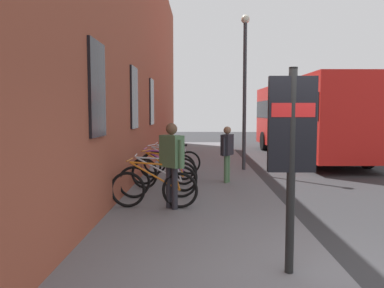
{
  "coord_description": "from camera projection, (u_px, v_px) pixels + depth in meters",
  "views": [
    {
      "loc": [
        -4.31,
        1.74,
        2.0
      ],
      "look_at": [
        3.29,
        1.92,
        1.37
      ],
      "focal_mm": 35.18,
      "sensor_mm": 36.0,
      "label": 1
    }
  ],
  "objects": [
    {
      "name": "pedestrian_by_facade",
      "position": [
        227.0,
        148.0,
        10.16
      ],
      "size": [
        0.54,
        0.38,
        1.52
      ],
      "color": "#4C724C",
      "rests_on": "sidewalk_pavement"
    },
    {
      "name": "ground",
      "position": [
        300.0,
        186.0,
        10.38
      ],
      "size": [
        60.0,
        60.0,
        0.0
      ],
      "primitive_type": "plane",
      "color": "#2D2D30"
    },
    {
      "name": "bicycle_under_window",
      "position": [
        158.0,
        181.0,
        8.33
      ],
      "size": [
        0.48,
        1.77,
        0.97
      ],
      "color": "black",
      "rests_on": "sidewalk_pavement"
    },
    {
      "name": "sidewalk_pavement",
      "position": [
        200.0,
        172.0,
        12.43
      ],
      "size": [
        24.0,
        3.5,
        0.12
      ],
      "primitive_type": "cube",
      "color": "slate",
      "rests_on": "ground"
    },
    {
      "name": "bicycle_nearest_sign",
      "position": [
        154.0,
        188.0,
        7.45
      ],
      "size": [
        0.48,
        1.77,
        0.97
      ],
      "color": "black",
      "rests_on": "sidewalk_pavement"
    },
    {
      "name": "city_bus",
      "position": [
        306.0,
        115.0,
        16.88
      ],
      "size": [
        10.59,
        2.94,
        3.35
      ],
      "color": "red",
      "rests_on": "ground"
    },
    {
      "name": "pedestrian_near_bus",
      "position": [
        172.0,
        157.0,
        7.35
      ],
      "size": [
        0.51,
        0.51,
        1.69
      ],
      "color": "#26262D",
      "rests_on": "sidewalk_pavement"
    },
    {
      "name": "street_lamp",
      "position": [
        245.0,
        79.0,
        12.32
      ],
      "size": [
        0.28,
        0.28,
        5.06
      ],
      "color": "#333338",
      "rests_on": "sidewalk_pavement"
    },
    {
      "name": "transit_info_sign",
      "position": [
        292.0,
        138.0,
        4.32
      ],
      "size": [
        0.1,
        0.55,
        2.4
      ],
      "color": "black",
      "rests_on": "sidewalk_pavement"
    },
    {
      "name": "bicycle_leaning_wall",
      "position": [
        172.0,
        162.0,
        11.6
      ],
      "size": [
        0.48,
        1.77,
        0.97
      ],
      "color": "black",
      "rests_on": "sidewalk_pavement"
    },
    {
      "name": "station_facade",
      "position": [
        142.0,
        54.0,
        13.14
      ],
      "size": [
        22.0,
        0.65,
        8.11
      ],
      "color": "brown",
      "rests_on": "ground"
    },
    {
      "name": "bicycle_beside_lamp",
      "position": [
        167.0,
        165.0,
        10.76
      ],
      "size": [
        0.7,
        1.69,
        0.97
      ],
      "color": "black",
      "rests_on": "sidewalk_pavement"
    },
    {
      "name": "bicycle_end_of_row",
      "position": [
        164.0,
        174.0,
        9.18
      ],
      "size": [
        0.7,
        1.69,
        0.97
      ],
      "color": "black",
      "rests_on": "sidewalk_pavement"
    },
    {
      "name": "bicycle_by_door",
      "position": [
        164.0,
        170.0,
        9.86
      ],
      "size": [
        0.48,
        1.77,
        0.97
      ],
      "color": "black",
      "rests_on": "sidewalk_pavement"
    }
  ]
}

